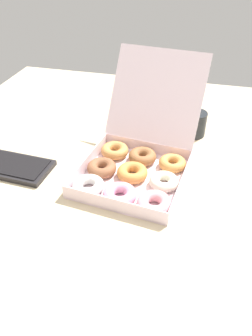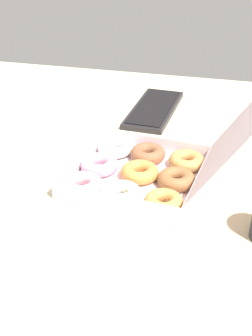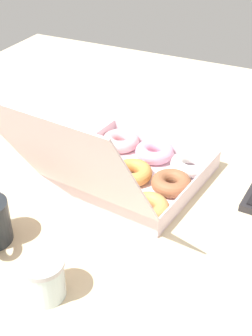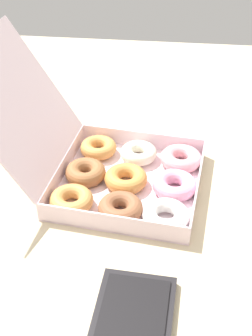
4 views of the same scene
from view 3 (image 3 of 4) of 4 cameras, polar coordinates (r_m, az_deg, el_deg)
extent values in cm
cube|color=beige|center=(122.77, -0.42, -1.46)|extent=(180.00, 180.00, 2.00)
cube|color=white|center=(121.65, 0.81, -1.14)|extent=(37.52, 37.52, 0.40)
cube|color=white|center=(113.90, 7.98, -2.64)|extent=(4.30, 33.66, 4.72)
cube|color=white|center=(128.41, -5.53, 2.09)|extent=(4.30, 33.66, 4.72)
cube|color=white|center=(132.60, 4.65, 3.23)|extent=(32.87, 4.21, 4.72)
cube|color=white|center=(108.99, -3.85, -4.23)|extent=(32.87, 4.21, 4.72)
cube|color=white|center=(93.62, -7.51, 1.01)|extent=(35.73, 22.07, 28.90)
torus|color=silver|center=(124.37, 7.81, 0.47)|extent=(11.88, 11.88, 3.34)
torus|color=#EA9CBA|center=(128.71, 3.49, 1.98)|extent=(12.72, 12.72, 3.66)
torus|color=#F2A7AF|center=(133.65, -0.67, 3.33)|extent=(14.19, 14.19, 3.65)
torus|color=brown|center=(116.30, 5.47, -1.94)|extent=(14.35, 14.35, 3.72)
torus|color=#D98D42|center=(120.29, 0.83, -0.44)|extent=(14.81, 14.81, 3.61)
torus|color=white|center=(125.84, -3.42, 1.18)|extent=(13.03, 13.03, 3.30)
torus|color=#CE8D4A|center=(108.38, 2.64, -4.81)|extent=(14.30, 14.30, 3.51)
torus|color=#975F37|center=(113.02, -2.08, -2.97)|extent=(14.21, 14.21, 3.77)
torus|color=#DA934A|center=(118.70, -6.49, -1.19)|extent=(13.27, 13.27, 3.32)
cylinder|color=silver|center=(90.94, -9.99, -13.32)|extent=(7.98, 7.98, 7.43)
cylinder|color=#B2B2B7|center=(87.95, -10.26, -11.44)|extent=(8.38, 8.38, 1.00)
cube|color=white|center=(151.95, 0.02, 6.36)|extent=(17.06, 15.25, 0.15)
camera|label=1|loc=(1.86, 7.96, 33.27)|focal=35.00mm
camera|label=2|loc=(1.64, -44.52, 24.30)|focal=50.00mm
camera|label=4|loc=(1.10, 56.62, 21.92)|focal=50.00mm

